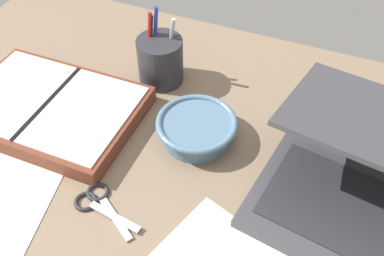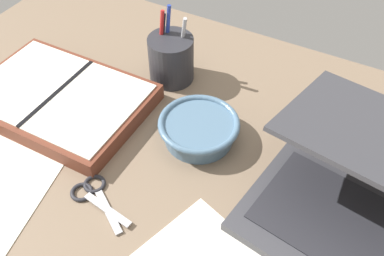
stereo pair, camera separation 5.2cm
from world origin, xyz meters
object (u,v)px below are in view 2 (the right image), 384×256
(laptop, at_px, (373,205))
(scissors, at_px, (93,193))
(pen_cup, at_px, (171,58))
(bowl, at_px, (199,129))
(planner, at_px, (60,99))

(laptop, xyz_separation_m, scissors, (-0.41, -0.16, -0.05))
(pen_cup, bearing_deg, laptop, -20.35)
(laptop, relative_size, bowl, 2.60)
(scissors, bearing_deg, pen_cup, 116.89)
(pen_cup, bearing_deg, planner, -129.32)
(bowl, bearing_deg, pen_cup, 135.95)
(bowl, height_order, planner, bowl)
(bowl, distance_m, pen_cup, 0.19)
(scissors, bearing_deg, laptop, 41.52)
(planner, relative_size, scissors, 2.69)
(laptop, relative_size, planner, 1.14)
(pen_cup, bearing_deg, scissors, -83.21)
(laptop, bearing_deg, planner, -169.60)
(laptop, relative_size, pen_cup, 2.46)
(planner, bearing_deg, scissors, -37.28)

